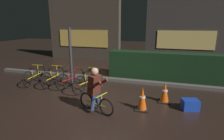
{
  "coord_description": "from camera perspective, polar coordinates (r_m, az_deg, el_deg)",
  "views": [
    {
      "loc": [
        1.84,
        -4.79,
        2.35
      ],
      "look_at": [
        0.2,
        0.6,
        0.9
      ],
      "focal_mm": 28.94,
      "sensor_mm": 36.0,
      "label": 1
    }
  ],
  "objects": [
    {
      "name": "traffic_cone_far",
      "position": [
        5.79,
        16.33,
        -6.82
      ],
      "size": [
        0.36,
        0.36,
        0.64
      ],
      "color": "black",
      "rests_on": "ground"
    },
    {
      "name": "storefront_left",
      "position": [
        12.5,
        -8.8,
        13.87
      ],
      "size": [
        4.9,
        0.54,
        4.55
      ],
      "color": "#42382D",
      "rests_on": "ground"
    },
    {
      "name": "parked_bike_center_left",
      "position": [
        7.1,
        -12.85,
        -2.54
      ],
      "size": [
        0.5,
        1.48,
        0.7
      ],
      "rotation": [
        0.0,
        0.0,
        1.32
      ],
      "color": "black",
      "rests_on": "ground"
    },
    {
      "name": "ground_plane",
      "position": [
        5.64,
        -3.78,
        -10.21
      ],
      "size": [
        40.0,
        40.0,
        0.0
      ],
      "primitive_type": "plane",
      "color": "black"
    },
    {
      "name": "blue_crate",
      "position": [
        5.59,
        23.42,
        -10.0
      ],
      "size": [
        0.51,
        0.43,
        0.3
      ],
      "primitive_type": "cube",
      "rotation": [
        0.0,
        0.0,
        0.28
      ],
      "color": "#193DB7",
      "rests_on": "ground"
    },
    {
      "name": "traffic_cone_near",
      "position": [
        5.14,
        9.56,
        -9.01
      ],
      "size": [
        0.36,
        0.36,
        0.67
      ],
      "color": "black",
      "rests_on": "ground"
    },
    {
      "name": "street_post",
      "position": [
        7.03,
        -12.9,
        3.88
      ],
      "size": [
        0.1,
        0.1,
        2.21
      ],
      "primitive_type": "cylinder",
      "color": "#2D2D33",
      "rests_on": "ground"
    },
    {
      "name": "cyclist",
      "position": [
        4.88,
        -5.2,
        -6.28
      ],
      "size": [
        1.14,
        0.63,
        1.25
      ],
      "rotation": [
        0.0,
        0.0,
        -0.33
      ],
      "color": "black",
      "rests_on": "ground"
    },
    {
      "name": "sidewalk_curb",
      "position": [
        7.58,
        2.08,
        -3.16
      ],
      "size": [
        12.0,
        0.24,
        0.12
      ],
      "primitive_type": "cube",
      "color": "#56544F",
      "rests_on": "ground"
    },
    {
      "name": "parked_bike_leftmost",
      "position": [
        7.91,
        -23.19,
        -1.6
      ],
      "size": [
        0.46,
        1.54,
        0.71
      ],
      "rotation": [
        0.0,
        0.0,
        1.7
      ],
      "color": "black",
      "rests_on": "ground"
    },
    {
      "name": "hedge_row",
      "position": [
        8.08,
        16.24,
        1.22
      ],
      "size": [
        4.8,
        0.7,
        1.17
      ],
      "primitive_type": "cube",
      "color": "black",
      "rests_on": "ground"
    },
    {
      "name": "parked_bike_center_right",
      "position": [
        6.56,
        -7.35,
        -3.42
      ],
      "size": [
        0.54,
        1.64,
        0.77
      ],
      "rotation": [
        0.0,
        0.0,
        1.3
      ],
      "color": "black",
      "rests_on": "ground"
    },
    {
      "name": "parked_bike_left_mid",
      "position": [
        7.47,
        -17.97,
        -1.98
      ],
      "size": [
        0.46,
        1.57,
        0.72
      ],
      "rotation": [
        0.0,
        0.0,
        1.6
      ],
      "color": "black",
      "rests_on": "ground"
    },
    {
      "name": "storefront_right",
      "position": [
        12.03,
        22.39,
        12.73
      ],
      "size": [
        4.71,
        0.54,
        4.45
      ],
      "color": "#383330",
      "rests_on": "ground"
    }
  ]
}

